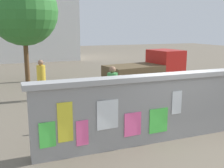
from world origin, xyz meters
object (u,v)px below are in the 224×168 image
(motorcycle, at_px, (78,92))
(person_bystander, at_px, (41,76))
(person_walking, at_px, (112,85))
(bicycle_near, at_px, (185,107))
(tree_roadside, at_px, (23,11))
(auto_rickshaw_truck, at_px, (148,72))
(bicycle_far, at_px, (76,117))

(motorcycle, relative_size, person_bystander, 1.17)
(person_walking, relative_size, person_bystander, 1.00)
(bicycle_near, xyz_separation_m, person_walking, (-1.98, 1.29, 0.62))
(motorcycle, distance_m, person_walking, 1.88)
(bicycle_near, bearing_deg, tree_roadside, 116.96)
(auto_rickshaw_truck, xyz_separation_m, person_walking, (-2.73, -2.52, 0.09))
(auto_rickshaw_truck, height_order, tree_roadside, tree_roadside)
(bicycle_far, relative_size, person_walking, 1.06)
(auto_rickshaw_truck, distance_m, person_walking, 3.72)
(person_walking, bearing_deg, bicycle_far, -147.46)
(motorcycle, bearing_deg, auto_rickshaw_truck, 14.17)
(bicycle_near, relative_size, person_bystander, 1.06)
(motorcycle, relative_size, bicycle_near, 1.11)
(auto_rickshaw_truck, distance_m, bicycle_far, 5.51)
(bicycle_far, bearing_deg, auto_rickshaw_truck, 39.35)
(auto_rickshaw_truck, height_order, bicycle_near, auto_rickshaw_truck)
(bicycle_far, distance_m, person_walking, 1.89)
(bicycle_far, bearing_deg, tree_roadside, 95.00)
(motorcycle, height_order, tree_roadside, tree_roadside)
(person_bystander, bearing_deg, bicycle_far, -83.03)
(bicycle_near, bearing_deg, bicycle_far, 174.64)
(person_walking, bearing_deg, bicycle_near, -33.05)
(auto_rickshaw_truck, relative_size, bicycle_near, 2.21)
(bicycle_near, bearing_deg, person_bystander, 134.25)
(bicycle_far, bearing_deg, person_bystander, 96.97)
(motorcycle, height_order, bicycle_far, bicycle_far)
(tree_roadside, bearing_deg, bicycle_far, -85.00)
(bicycle_far, relative_size, person_bystander, 1.06)
(person_walking, height_order, tree_roadside, tree_roadside)
(motorcycle, relative_size, person_walking, 1.17)
(motorcycle, distance_m, bicycle_far, 2.70)
(bicycle_near, xyz_separation_m, bicycle_far, (-3.48, 0.33, 0.00))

